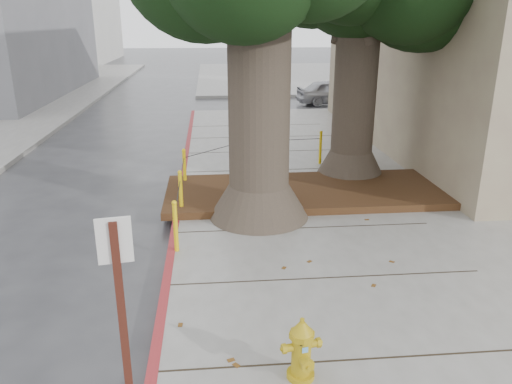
# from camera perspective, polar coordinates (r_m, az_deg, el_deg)

# --- Properties ---
(ground) EXTENTS (140.00, 140.00, 0.00)m
(ground) POSITION_cam_1_polar(r_m,az_deg,el_deg) (8.04, 4.41, -10.85)
(ground) COLOR #28282B
(ground) RESTS_ON ground
(sidewalk_far) EXTENTS (16.00, 20.00, 0.15)m
(sidewalk_far) POSITION_cam_1_polar(r_m,az_deg,el_deg) (37.76, 5.98, 13.07)
(sidewalk_far) COLOR slate
(sidewalk_far) RESTS_ON ground
(curb_red) EXTENTS (0.14, 26.00, 0.16)m
(curb_red) POSITION_cam_1_polar(r_m,az_deg,el_deg) (10.17, -9.15, -3.86)
(curb_red) COLOR maroon
(curb_red) RESTS_ON ground
(planter_bed) EXTENTS (6.40, 2.60, 0.16)m
(planter_bed) POSITION_cam_1_polar(r_m,az_deg,el_deg) (11.60, 5.67, 0.03)
(planter_bed) COLOR black
(planter_bed) RESTS_ON sidewalk_main
(building_side_white) EXTENTS (10.00, 10.00, 9.00)m
(building_side_white) POSITION_cam_1_polar(r_m,az_deg,el_deg) (37.10, 23.71, 18.41)
(building_side_white) COLOR silver
(building_side_white) RESTS_ON ground
(bollard_ring) EXTENTS (3.79, 5.39, 0.95)m
(bollard_ring) POSITION_cam_1_polar(r_m,az_deg,el_deg) (11.72, -3.22, 2.53)
(bollard_ring) COLOR yellow
(bollard_ring) RESTS_ON sidewalk_main
(fire_hydrant) EXTENTS (0.41, 0.38, 0.77)m
(fire_hydrant) POSITION_cam_1_polar(r_m,az_deg,el_deg) (5.86, 5.22, -17.47)
(fire_hydrant) COLOR #B69512
(fire_hydrant) RESTS_ON sidewalk_main
(signpost) EXTENTS (0.25, 0.07, 2.54)m
(signpost) POSITION_cam_1_polar(r_m,az_deg,el_deg) (4.17, -14.68, -17.05)
(signpost) COLOR #471911
(signpost) RESTS_ON sidewalk_main
(car_silver) EXTENTS (3.67, 1.74, 1.21)m
(car_silver) POSITION_cam_1_polar(r_m,az_deg,el_deg) (25.36, 8.78, 11.22)
(car_silver) COLOR #A4A5AA
(car_silver) RESTS_ON ground
(car_red) EXTENTS (4.01, 1.62, 1.29)m
(car_red) POSITION_cam_1_polar(r_m,az_deg,el_deg) (29.84, 22.99, 11.21)
(car_red) COLOR maroon
(car_red) RESTS_ON ground
(car_dark) EXTENTS (2.03, 4.57, 1.30)m
(car_dark) POSITION_cam_1_polar(r_m,az_deg,el_deg) (26.99, -26.61, 10.03)
(car_dark) COLOR black
(car_dark) RESTS_ON ground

